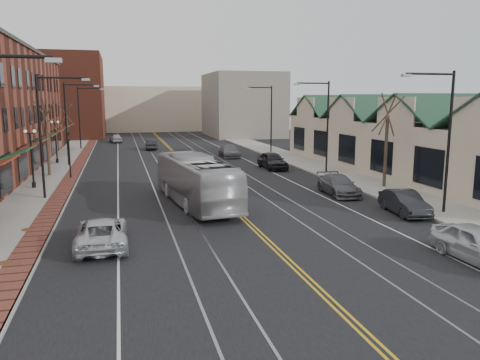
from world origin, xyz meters
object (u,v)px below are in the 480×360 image
parked_car_b (404,203)px  parked_car_c (339,185)px  parked_car_a (479,244)px  parked_car_d (272,161)px  transit_bus (196,181)px  parked_suv (102,233)px

parked_car_b → parked_car_c: parked_car_b is taller
parked_car_a → parked_car_c: bearing=86.1°
parked_car_a → parked_car_d: bearing=88.6°
parked_car_a → parked_car_c: size_ratio=0.95×
parked_car_c → parked_car_d: (-0.62, 12.74, 0.13)m
transit_bus → parked_car_a: size_ratio=2.48×
parked_suv → parked_car_b: bearing=-173.7°
transit_bus → parked_car_c: (10.12, 0.56, -0.85)m
parked_car_b → parked_car_d: (-1.80, 18.80, 0.12)m
parked_suv → parked_car_d: size_ratio=1.03×
transit_bus → parked_car_b: transit_bus is taller
parked_car_c → parked_car_d: size_ratio=0.99×
parked_car_a → parked_car_d: (0.00, 26.69, 0.05)m
parked_suv → parked_car_c: 17.57m
parked_suv → parked_car_d: (15.00, 20.77, 0.13)m
parked_car_c → parked_car_d: bearing=97.0°
transit_bus → parked_car_b: bearing=146.8°
parked_car_a → parked_car_c: parked_car_a is taller
transit_bus → parked_car_c: transit_bus is taller
transit_bus → parked_car_a: (9.50, -13.39, -0.78)m
transit_bus → parked_car_a: bearing=118.1°
parked_car_a → parked_car_b: bearing=75.8°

